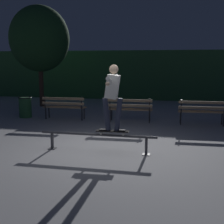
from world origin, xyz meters
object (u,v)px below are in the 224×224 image
Objects in this scene: park_bench_right_center at (202,110)px; trash_can at (25,107)px; grind_rail at (98,138)px; park_bench_left_center at (130,107)px; park_bench_leftmost at (64,105)px; skateboard at (112,131)px; tree_far_left at (40,39)px; skateboarder at (113,92)px.

trash_can is at bearing 179.15° from park_bench_right_center.
grind_rail is 5.49m from trash_can.
park_bench_left_center is 4.14m from trash_can.
park_bench_leftmost is 4.98m from park_bench_right_center.
park_bench_leftmost reaches higher than trash_can.
skateboard is 4.40m from park_bench_right_center.
tree_far_left is at bearing 157.64° from park_bench_right_center.
park_bench_leftmost is at bearing 121.43° from grind_rail.
skateboard is at bearing -177.01° from skateboarder.
skateboarder reaches higher than park_bench_left_center.
skateboarder is at bearing 0.02° from grind_rail.
park_bench_right_center is 0.34× the size of tree_far_left.
skateboard is 4.58m from park_bench_leftmost.
trash_can is (-4.30, 3.83, -1.05)m from skateboarder.
park_bench_right_center is (2.33, 3.73, -0.92)m from skateboarder.
skateboard is at bearing -41.73° from trash_can.
grind_rail is 1.78× the size of park_bench_right_center.
skateboarder is at bearing -53.64° from tree_far_left.
skateboarder is at bearing 2.99° from skateboard.
park_bench_left_center is at bearing 0.00° from park_bench_leftmost.
trash_can is (-4.14, 0.10, -0.12)m from park_bench_left_center.
skateboarder is (0.37, 0.00, 1.11)m from grind_rail.
skateboard is 0.17× the size of tree_far_left.
tree_far_left reaches higher than park_bench_right_center.
park_bench_right_center is (4.98, 0.00, 0.00)m from park_bench_leftmost.
park_bench_right_center is at bearing -22.36° from tree_far_left.
grind_rail is 0.60× the size of tree_far_left.
park_bench_leftmost is 4.63m from tree_far_left.
tree_far_left is at bearing 127.55° from park_bench_leftmost.
park_bench_left_center is at bearing 180.00° from park_bench_right_center.
tree_far_left is 4.08m from trash_can.
grind_rail is 3.63× the size of skateboard.
skateboarder reaches higher than park_bench_leftmost.
tree_far_left reaches higher than grind_rail.
park_bench_left_center is 2.02× the size of trash_can.
skateboarder reaches higher than grind_rail.
skateboard is 0.49× the size of park_bench_leftmost.
tree_far_left is at bearing 126.36° from skateboarder.
grind_rail is at bearing -55.73° from tree_far_left.
park_bench_right_center reaches higher than skateboard.
skateboarder reaches higher than park_bench_right_center.
skateboarder is 1.95× the size of trash_can.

